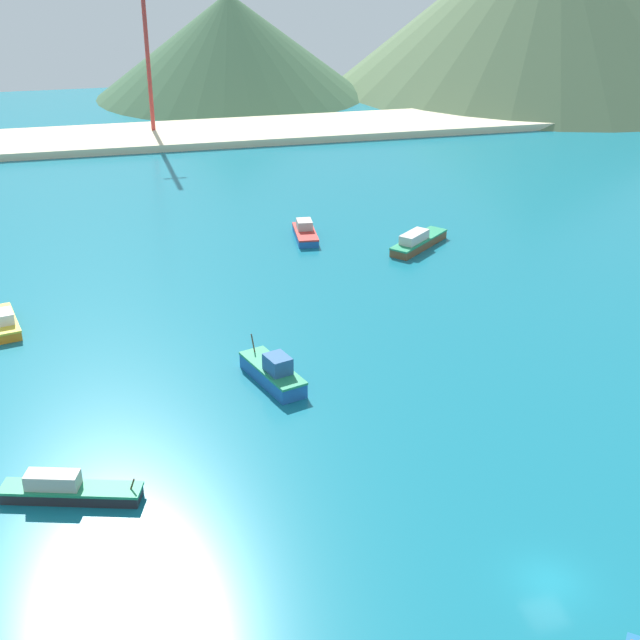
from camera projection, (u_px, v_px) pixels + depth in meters
ground at (393, 357)px, 78.03m from camera, size 260.00×280.00×0.50m
fishing_boat_1 at (305, 233)px, 105.39m from camera, size 3.02×7.09×2.09m
fishing_boat_3 at (273, 373)px, 72.86m from camera, size 4.65×8.16×2.96m
fishing_boat_4 at (4, 322)px, 82.45m from camera, size 3.75×7.50×2.08m
fishing_boat_5 at (67, 490)px, 58.51m from camera, size 9.66×4.49×2.01m
fishing_boat_7 at (418, 241)px, 102.37m from camera, size 8.85×8.11×2.15m
beach_strip at (242, 132)px, 154.43m from camera, size 247.00×18.62×1.20m
hill_central at (230, 45)px, 184.34m from camera, size 57.56×57.56×20.92m
radio_tower at (146, 36)px, 146.20m from camera, size 3.34×2.67×33.42m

